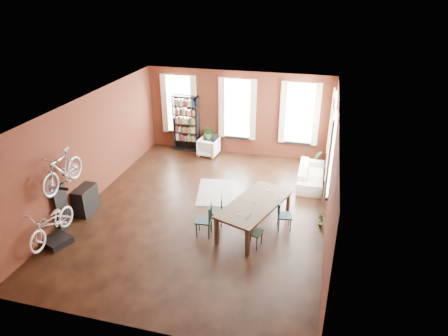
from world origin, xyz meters
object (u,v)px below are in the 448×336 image
(plant_stand, at_px, (208,145))
(bicycle_floor, at_px, (49,209))
(dining_table, at_px, (254,216))
(white_armchair, at_px, (209,146))
(console_table, at_px, (86,200))
(dining_chair_b, at_px, (216,211))
(bookshelf, at_px, (186,123))
(dining_chair_c, at_px, (254,232))
(dining_chair_a, at_px, (204,220))
(dining_chair_d, at_px, (285,215))
(cream_sofa, at_px, (311,172))
(bike_trainer, at_px, (57,241))

(plant_stand, bearing_deg, bicycle_floor, -107.32)
(dining_table, height_order, bicycle_floor, bicycle_floor)
(white_armchair, bearing_deg, console_table, 70.62)
(dining_chair_b, height_order, plant_stand, dining_chair_b)
(dining_chair_b, distance_m, bookshelf, 5.54)
(dining_table, distance_m, bookshelf, 6.08)
(dining_chair_b, height_order, dining_chair_c, dining_chair_b)
(dining_chair_c, bearing_deg, dining_chair_b, 73.26)
(dining_chair_a, relative_size, white_armchair, 1.21)
(dining_chair_b, distance_m, plant_stand, 5.10)
(dining_table, distance_m, dining_chair_d, 0.82)
(dining_chair_b, bearing_deg, cream_sofa, 128.17)
(dining_chair_c, bearing_deg, bookshelf, 47.59)
(dining_table, distance_m, plant_stand, 5.51)
(dining_table, height_order, plant_stand, dining_table)
(plant_stand, bearing_deg, console_table, -112.93)
(bookshelf, height_order, bicycle_floor, bookshelf)
(dining_table, xyz_separation_m, bicycle_floor, (-4.83, -1.96, 0.63))
(bike_trainer, distance_m, bicycle_floor, 0.95)
(dining_table, xyz_separation_m, dining_chair_d, (0.79, 0.22, 0.00))
(dining_table, xyz_separation_m, white_armchair, (-2.64, 4.54, -0.04))
(dining_chair_b, xyz_separation_m, white_armchair, (-1.56, 4.57, -0.05))
(dining_chair_a, height_order, bicycle_floor, bicycle_floor)
(dining_chair_b, distance_m, cream_sofa, 3.98)
(dining_chair_a, height_order, console_table, dining_chair_a)
(dining_chair_a, xyz_separation_m, console_table, (-3.65, 0.23, -0.05))
(white_armchair, relative_size, console_table, 0.93)
(dining_table, xyz_separation_m, plant_stand, (-2.72, 4.79, -0.13))
(dining_chair_c, distance_m, console_table, 5.04)
(bike_trainer, xyz_separation_m, plant_stand, (2.07, 6.74, 0.20))
(dining_chair_c, relative_size, cream_sofa, 0.40)
(cream_sofa, xyz_separation_m, console_table, (-6.23, -3.50, -0.01))
(dining_table, relative_size, dining_chair_b, 2.88)
(white_armchair, height_order, plant_stand, white_armchair)
(dining_chair_d, height_order, white_armchair, dining_chair_d)
(dining_chair_a, distance_m, bike_trainer, 3.82)
(dining_chair_d, xyz_separation_m, bookshelf, (-4.41, 4.62, 0.68))
(dining_chair_d, xyz_separation_m, bicycle_floor, (-5.61, -2.18, 0.63))
(dining_chair_b, relative_size, plant_stand, 1.48)
(dining_table, relative_size, white_armchair, 3.26)
(dining_table, height_order, white_armchair, dining_table)
(dining_chair_d, relative_size, white_armchair, 1.12)
(cream_sofa, relative_size, plant_stand, 3.67)
(dining_chair_a, distance_m, dining_chair_c, 1.38)
(dining_chair_d, bearing_deg, dining_table, 93.52)
(dining_chair_b, relative_size, cream_sofa, 0.40)
(bike_trainer, bearing_deg, dining_chair_c, 13.84)
(dining_table, bearing_deg, bicycle_floor, -138.34)
(plant_stand, bearing_deg, bike_trainer, -107.09)
(dining_table, bearing_deg, white_armchair, 139.74)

